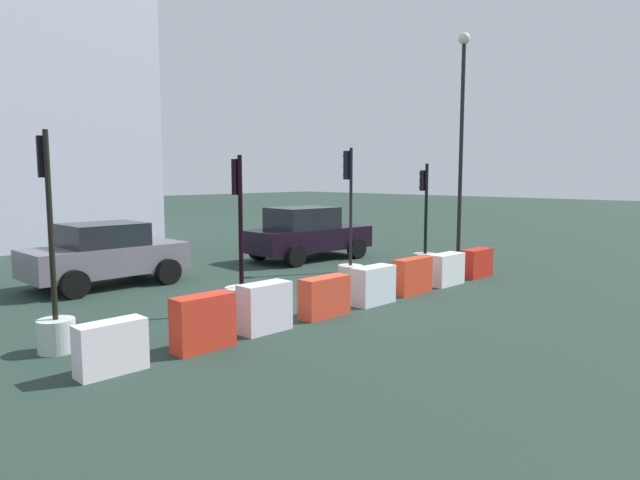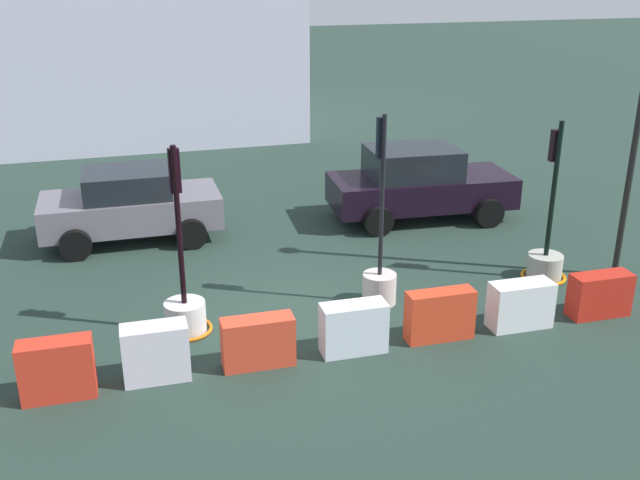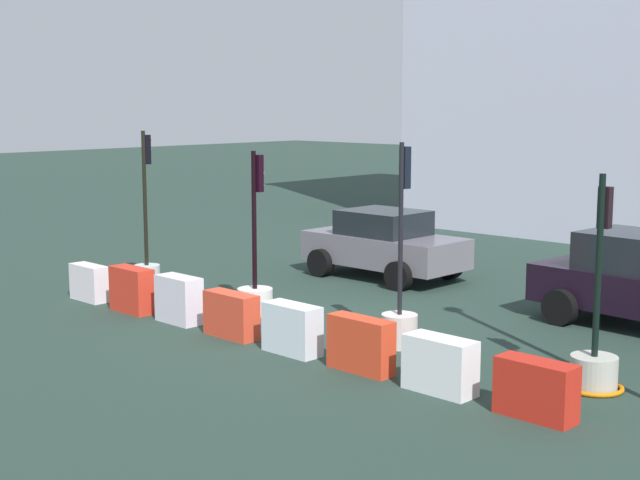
{
  "view_description": "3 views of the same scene",
  "coord_description": "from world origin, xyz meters",
  "px_view_note": "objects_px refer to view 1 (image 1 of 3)",
  "views": [
    {
      "loc": [
        -9.02,
        -9.11,
        2.87
      ],
      "look_at": [
        1.03,
        0.48,
        1.27
      ],
      "focal_mm": 31.72,
      "sensor_mm": 36.0,
      "label": 1
    },
    {
      "loc": [
        -2.74,
        -11.27,
        5.97
      ],
      "look_at": [
        0.8,
        0.6,
        1.2
      ],
      "focal_mm": 40.75,
      "sensor_mm": 36.0,
      "label": 2
    },
    {
      "loc": [
        11.39,
        -12.05,
        4.22
      ],
      "look_at": [
        0.11,
        -0.05,
        1.72
      ],
      "focal_mm": 51.36,
      "sensor_mm": 36.0,
      "label": 3
    }
  ],
  "objects_px": {
    "construction_barrier_3": "(325,297)",
    "street_lamp_post": "(462,121)",
    "construction_barrier_4": "(374,285)",
    "car_grey_saloon": "(105,254)",
    "traffic_light_1": "(242,289)",
    "traffic_light_3": "(425,255)",
    "construction_barrier_0": "(111,348)",
    "construction_barrier_1": "(203,322)",
    "construction_barrier_7": "(477,263)",
    "construction_barrier_2": "(265,307)",
    "construction_barrier_6": "(446,269)",
    "traffic_light_2": "(350,264)",
    "construction_barrier_5": "(413,276)",
    "car_black_sedan": "(307,234)",
    "traffic_light_0": "(55,313)"
  },
  "relations": [
    {
      "from": "car_black_sedan",
      "to": "construction_barrier_7",
      "type": "bearing_deg",
      "value": -80.59
    },
    {
      "from": "car_black_sedan",
      "to": "construction_barrier_4",
      "type": "bearing_deg",
      "value": -122.43
    },
    {
      "from": "construction_barrier_0",
      "to": "street_lamp_post",
      "type": "relative_size",
      "value": 0.14
    },
    {
      "from": "construction_barrier_4",
      "to": "street_lamp_post",
      "type": "distance_m",
      "value": 7.5
    },
    {
      "from": "traffic_light_0",
      "to": "construction_barrier_1",
      "type": "distance_m",
      "value": 2.39
    },
    {
      "from": "construction_barrier_4",
      "to": "car_black_sedan",
      "type": "relative_size",
      "value": 0.24
    },
    {
      "from": "construction_barrier_7",
      "to": "street_lamp_post",
      "type": "height_order",
      "value": "street_lamp_post"
    },
    {
      "from": "traffic_light_1",
      "to": "construction_barrier_5",
      "type": "bearing_deg",
      "value": -20.25
    },
    {
      "from": "construction_barrier_0",
      "to": "construction_barrier_4",
      "type": "xyz_separation_m",
      "value": [
        6.13,
        0.01,
        0.04
      ]
    },
    {
      "from": "traffic_light_1",
      "to": "construction_barrier_4",
      "type": "xyz_separation_m",
      "value": [
        2.53,
        -1.5,
        -0.07
      ]
    },
    {
      "from": "construction_barrier_2",
      "to": "construction_barrier_6",
      "type": "relative_size",
      "value": 0.91
    },
    {
      "from": "construction_barrier_2",
      "to": "traffic_light_0",
      "type": "bearing_deg",
      "value": 153.72
    },
    {
      "from": "construction_barrier_2",
      "to": "car_grey_saloon",
      "type": "height_order",
      "value": "car_grey_saloon"
    },
    {
      "from": "construction_barrier_0",
      "to": "construction_barrier_6",
      "type": "distance_m",
      "value": 9.18
    },
    {
      "from": "construction_barrier_4",
      "to": "car_grey_saloon",
      "type": "distance_m",
      "value": 7.08
    },
    {
      "from": "construction_barrier_6",
      "to": "street_lamp_post",
      "type": "relative_size",
      "value": 0.15
    },
    {
      "from": "construction_barrier_1",
      "to": "car_black_sedan",
      "type": "relative_size",
      "value": 0.23
    },
    {
      "from": "traffic_light_2",
      "to": "construction_barrier_5",
      "type": "distance_m",
      "value": 1.67
    },
    {
      "from": "construction_barrier_6",
      "to": "street_lamp_post",
      "type": "bearing_deg",
      "value": 24.76
    },
    {
      "from": "construction_barrier_0",
      "to": "construction_barrier_1",
      "type": "bearing_deg",
      "value": -0.76
    },
    {
      "from": "construction_barrier_3",
      "to": "construction_barrier_7",
      "type": "xyz_separation_m",
      "value": [
        6.22,
        -0.04,
        -0.01
      ]
    },
    {
      "from": "construction_barrier_4",
      "to": "car_grey_saloon",
      "type": "xyz_separation_m",
      "value": [
        -3.16,
        6.32,
        0.4
      ]
    },
    {
      "from": "car_black_sedan",
      "to": "traffic_light_0",
      "type": "bearing_deg",
      "value": -157.19
    },
    {
      "from": "construction_barrier_3",
      "to": "street_lamp_post",
      "type": "height_order",
      "value": "street_lamp_post"
    },
    {
      "from": "traffic_light_0",
      "to": "construction_barrier_2",
      "type": "relative_size",
      "value": 3.58
    },
    {
      "from": "construction_barrier_2",
      "to": "traffic_light_2",
      "type": "bearing_deg",
      "value": 20.05
    },
    {
      "from": "construction_barrier_5",
      "to": "street_lamp_post",
      "type": "xyz_separation_m",
      "value": [
        4.58,
        1.41,
        4.1
      ]
    },
    {
      "from": "traffic_light_2",
      "to": "car_grey_saloon",
      "type": "height_order",
      "value": "traffic_light_2"
    },
    {
      "from": "construction_barrier_7",
      "to": "construction_barrier_1",
      "type": "bearing_deg",
      "value": -179.95
    },
    {
      "from": "construction_barrier_0",
      "to": "construction_barrier_4",
      "type": "distance_m",
      "value": 6.13
    },
    {
      "from": "construction_barrier_5",
      "to": "construction_barrier_7",
      "type": "height_order",
      "value": "construction_barrier_5"
    },
    {
      "from": "traffic_light_1",
      "to": "car_black_sedan",
      "type": "xyz_separation_m",
      "value": [
        6.22,
        4.3,
        0.39
      ]
    },
    {
      "from": "traffic_light_3",
      "to": "construction_barrier_1",
      "type": "relative_size",
      "value": 3.03
    },
    {
      "from": "traffic_light_3",
      "to": "construction_barrier_5",
      "type": "relative_size",
      "value": 2.76
    },
    {
      "from": "construction_barrier_4",
      "to": "construction_barrier_7",
      "type": "height_order",
      "value": "construction_barrier_4"
    },
    {
      "from": "traffic_light_0",
      "to": "construction_barrier_6",
      "type": "relative_size",
      "value": 3.25
    },
    {
      "from": "construction_barrier_0",
      "to": "traffic_light_2",
      "type": "bearing_deg",
      "value": 12.56
    },
    {
      "from": "traffic_light_1",
      "to": "street_lamp_post",
      "type": "xyz_separation_m",
      "value": [
        8.64,
        -0.09,
        4.04
      ]
    },
    {
      "from": "traffic_light_2",
      "to": "construction_barrier_6",
      "type": "distance_m",
      "value": 2.56
    },
    {
      "from": "construction_barrier_4",
      "to": "car_black_sedan",
      "type": "height_order",
      "value": "car_black_sedan"
    },
    {
      "from": "car_grey_saloon",
      "to": "traffic_light_0",
      "type": "bearing_deg",
      "value": -123.49
    },
    {
      "from": "car_grey_saloon",
      "to": "construction_barrier_7",
      "type": "bearing_deg",
      "value": -39.09
    },
    {
      "from": "car_black_sedan",
      "to": "traffic_light_1",
      "type": "bearing_deg",
      "value": -145.35
    },
    {
      "from": "traffic_light_1",
      "to": "traffic_light_3",
      "type": "relative_size",
      "value": 1.02
    },
    {
      "from": "construction_barrier_0",
      "to": "street_lamp_post",
      "type": "height_order",
      "value": "street_lamp_post"
    },
    {
      "from": "traffic_light_0",
      "to": "traffic_light_3",
      "type": "bearing_deg",
      "value": 0.4
    },
    {
      "from": "traffic_light_0",
      "to": "traffic_light_2",
      "type": "xyz_separation_m",
      "value": [
        7.33,
        -0.02,
        -0.05
      ]
    },
    {
      "from": "construction_barrier_0",
      "to": "traffic_light_1",
      "type": "bearing_deg",
      "value": 22.77
    },
    {
      "from": "construction_barrier_0",
      "to": "traffic_light_3",
      "type": "bearing_deg",
      "value": 8.96
    },
    {
      "from": "construction_barrier_3",
      "to": "construction_barrier_7",
      "type": "height_order",
      "value": "construction_barrier_3"
    }
  ]
}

